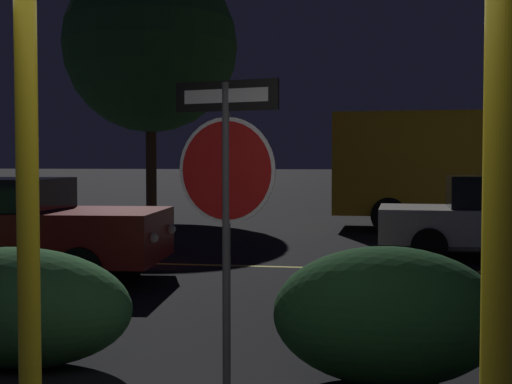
# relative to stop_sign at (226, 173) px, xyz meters

# --- Properties ---
(road_center_stripe) EXTENTS (39.02, 0.12, 0.01)m
(road_center_stripe) POSITION_rel_stop_sign_xyz_m (0.37, 6.18, -1.61)
(road_center_stripe) COLOR gold
(road_center_stripe) RESTS_ON ground_plane
(stop_sign) EXTENTS (0.80, 0.22, 2.28)m
(stop_sign) POSITION_rel_stop_sign_xyz_m (0.00, 0.00, 0.00)
(stop_sign) COLOR #4C4C51
(stop_sign) RESTS_ON ground_plane
(yellow_pole_left) EXTENTS (0.11, 0.11, 2.88)m
(yellow_pole_left) POSITION_rel_stop_sign_xyz_m (-0.64, -1.74, -0.18)
(yellow_pole_left) COLOR yellow
(yellow_pole_left) RESTS_ON ground_plane
(yellow_pole_right) EXTENTS (0.14, 0.14, 3.44)m
(yellow_pole_right) POSITION_rel_stop_sign_xyz_m (1.60, -1.89, 0.10)
(yellow_pole_right) COLOR yellow
(yellow_pole_right) RESTS_ON ground_plane
(hedge_bush_1) EXTENTS (2.00, 1.02, 0.99)m
(hedge_bush_1) POSITION_rel_stop_sign_xyz_m (-1.86, 0.35, -1.12)
(hedge_bush_1) COLOR #2D6633
(hedge_bush_1) RESTS_ON ground_plane
(hedge_bush_2) EXTENTS (1.74, 0.98, 1.06)m
(hedge_bush_2) POSITION_rel_stop_sign_xyz_m (1.16, 0.38, -1.08)
(hedge_bush_2) COLOR #19421E
(hedge_bush_2) RESTS_ON ground_plane
(passing_car_2) EXTENTS (4.67, 2.32, 1.45)m
(passing_car_2) POSITION_rel_stop_sign_xyz_m (-4.15, 4.29, -0.88)
(passing_car_2) COLOR maroon
(passing_car_2) RESTS_ON ground_plane
(passing_car_3) EXTENTS (4.51, 2.02, 1.44)m
(passing_car_3) POSITION_rel_stop_sign_xyz_m (3.27, 7.71, -0.90)
(passing_car_3) COLOR silver
(passing_car_3) RESTS_ON ground_plane
(delivery_truck) EXTENTS (6.71, 2.67, 2.85)m
(delivery_truck) POSITION_rel_stop_sign_xyz_m (3.49, 12.90, -0.00)
(delivery_truck) COLOR gold
(delivery_truck) RESTS_ON ground_plane
(tree_0) EXTENTS (5.20, 5.20, 7.74)m
(tree_0) POSITION_rel_stop_sign_xyz_m (-5.66, 15.51, 3.51)
(tree_0) COLOR #422D1E
(tree_0) RESTS_ON ground_plane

